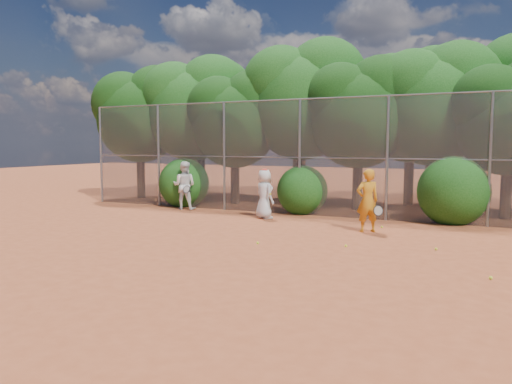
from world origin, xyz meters
The scene contains 23 objects.
ground centered at (0.00, 0.00, 0.00)m, with size 80.00×80.00×0.00m, color #A24724.
fence_back centered at (-0.12, 6.00, 2.05)m, with size 20.05×0.09×4.03m.
tree_0 centered at (-9.44, 8.04, 3.93)m, with size 4.38×3.81×6.00m.
tree_1 centered at (-6.94, 8.54, 4.16)m, with size 4.64×4.03×6.35m.
tree_2 centered at (-4.45, 7.83, 3.58)m, with size 3.99×3.47×5.47m.
tree_3 centered at (-1.94, 8.84, 4.40)m, with size 4.89×4.26×6.70m.
tree_4 centered at (0.55, 8.24, 3.76)m, with size 4.19×3.64×5.73m.
tree_5 centered at (3.06, 9.04, 4.05)m, with size 4.51×3.92×6.17m.
tree_6 centered at (5.55, 8.03, 3.47)m, with size 3.86×3.36×5.29m.
tree_9 centered at (-7.94, 10.84, 4.34)m, with size 4.83×4.20×6.62m.
tree_10 centered at (-2.93, 11.05, 4.63)m, with size 5.15×4.48×7.06m.
tree_11 centered at (2.06, 10.64, 4.16)m, with size 4.64×4.03×6.35m.
bush_0 centered at (-6.00, 6.30, 1.00)m, with size 2.00×2.00×2.00m, color #154611.
bush_1 centered at (-1.00, 6.30, 0.90)m, with size 1.80×1.80×1.80m, color #154611.
bush_2 centered at (4.00, 6.30, 1.10)m, with size 2.20×2.20×2.20m, color #154611.
player_yellow centered at (1.95, 3.57, 0.89)m, with size 0.87×0.72×1.78m.
player_teen centered at (-1.71, 4.63, 0.82)m, with size 0.95×0.88×1.66m.
player_white centered at (-5.39, 5.40, 0.91)m, with size 1.02×0.88×1.81m.
ball_0 centered at (1.99, 1.27, 0.03)m, with size 0.07×0.07×0.07m, color #DDEE2B.
ball_1 centered at (3.98, 1.82, 0.03)m, with size 0.07×0.07×0.07m, color #DDEE2B.
ball_2 centered at (5.16, -0.39, 0.03)m, with size 0.07×0.07×0.07m, color #DDEE2B.
ball_3 centered at (-0.07, 0.67, 0.03)m, with size 0.07×0.07×0.07m, color #DDEE2B.
ball_4 centered at (2.21, 4.39, 0.03)m, with size 0.07×0.07×0.07m, color #DDEE2B.
Camera 1 is at (5.14, -10.30, 2.48)m, focal length 35.00 mm.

